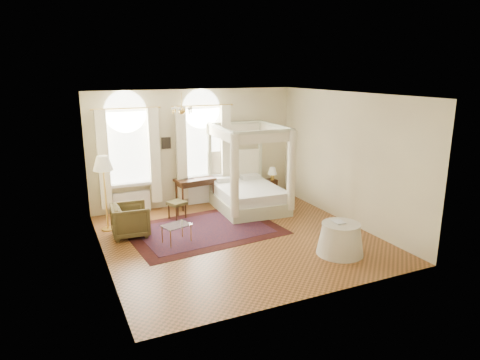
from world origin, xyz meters
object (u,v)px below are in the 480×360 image
object	(u,v)px
canopy_bed	(249,191)
stool	(177,204)
floor_lamp	(103,167)
nightstand	(270,188)
coffee_table	(176,227)
writing_desk	(195,182)
side_table	(340,239)
armchair	(130,220)

from	to	relation	value
canopy_bed	stool	bearing A→B (deg)	178.52
canopy_bed	floor_lamp	world-z (taller)	canopy_bed
canopy_bed	floor_lamp	xyz separation A→B (m)	(-3.84, -0.00, 1.04)
nightstand	coffee_table	world-z (taller)	nightstand
writing_desk	stool	world-z (taller)	writing_desk
canopy_bed	stool	distance (m)	2.07
canopy_bed	coffee_table	distance (m)	2.95
floor_lamp	side_table	bearing A→B (deg)	-39.36
nightstand	floor_lamp	distance (m)	5.23
canopy_bed	coffee_table	bearing A→B (deg)	-149.42
nightstand	stool	world-z (taller)	nightstand
writing_desk	floor_lamp	world-z (taller)	floor_lamp
nightstand	side_table	size ratio (longest dim) A/B	0.53
armchair	floor_lamp	distance (m)	1.42
writing_desk	side_table	size ratio (longest dim) A/B	1.17
canopy_bed	nightstand	size ratio (longest dim) A/B	4.46
writing_desk	nightstand	bearing A→B (deg)	0.00
floor_lamp	writing_desk	bearing A→B (deg)	18.88
stool	side_table	xyz separation A→B (m)	(2.52, -3.59, -0.06)
writing_desk	coffee_table	xyz separation A→B (m)	(-1.25, -2.37, -0.32)
nightstand	armchair	distance (m)	4.79
stool	coffee_table	size ratio (longest dim) A/B	0.75
writing_desk	armchair	size ratio (longest dim) A/B	1.38
coffee_table	armchair	bearing A→B (deg)	135.39
nightstand	side_table	world-z (taller)	side_table
writing_desk	coffee_table	distance (m)	2.70
canopy_bed	stool	xyz separation A→B (m)	(-2.06, 0.05, -0.14)
nightstand	armchair	xyz separation A→B (m)	(-4.54, -1.52, 0.12)
stool	armchair	distance (m)	1.51
canopy_bed	side_table	world-z (taller)	canopy_bed
side_table	floor_lamp	bearing A→B (deg)	140.64
writing_desk	armchair	world-z (taller)	writing_desk
nightstand	side_table	distance (m)	4.46
coffee_table	floor_lamp	size ratio (longest dim) A/B	0.39
canopy_bed	stool	size ratio (longest dim) A/B	4.35
armchair	side_table	distance (m)	4.82
canopy_bed	nightstand	bearing A→B (deg)	37.29
coffee_table	nightstand	bearing A→B (deg)	32.78
floor_lamp	stool	bearing A→B (deg)	1.82
stool	coffee_table	xyz separation A→B (m)	(-0.47, -1.55, -0.01)
stool	armchair	size ratio (longest dim) A/B	0.64
canopy_bed	stool	world-z (taller)	canopy_bed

